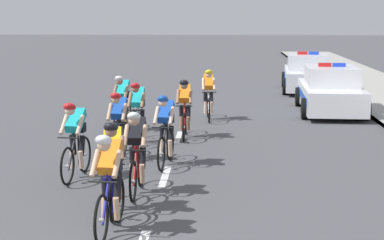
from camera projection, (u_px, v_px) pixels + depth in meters
name	position (u px, v px, depth m)	size (l,w,h in m)	color
kerb_edge	(372.00, 115.00, 19.82)	(0.16, 60.00, 0.13)	#9E9E99
lane_markings_centre	(165.00, 176.00, 12.81)	(0.14, 17.60, 0.01)	white
cyclist_lead	(109.00, 181.00, 9.40)	(0.44, 1.72, 1.56)	black
cyclist_second	(113.00, 165.00, 10.42)	(0.45, 1.72, 1.56)	black
cyclist_third	(137.00, 151.00, 11.44)	(0.42, 1.72, 1.56)	black
cyclist_fourth	(75.00, 139.00, 12.51)	(0.45, 1.72, 1.56)	black
cyclist_fifth	(166.00, 129.00, 13.57)	(0.45, 1.72, 1.56)	black
cyclist_sixth	(119.00, 125.00, 14.04)	(0.43, 1.72, 1.56)	black
cyclist_seventh	(138.00, 112.00, 15.86)	(0.43, 1.72, 1.56)	black
cyclist_eighth	(185.00, 108.00, 16.53)	(0.42, 1.72, 1.56)	black
cyclist_ninth	(208.00, 94.00, 19.24)	(0.43, 1.72, 1.56)	black
cyclist_tenth	(122.00, 102.00, 17.47)	(0.45, 1.72, 1.56)	black
police_car_nearest	(330.00, 91.00, 20.65)	(2.15, 4.48, 1.59)	white
police_car_second	(307.00, 74.00, 26.22)	(2.26, 4.53, 1.59)	silver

